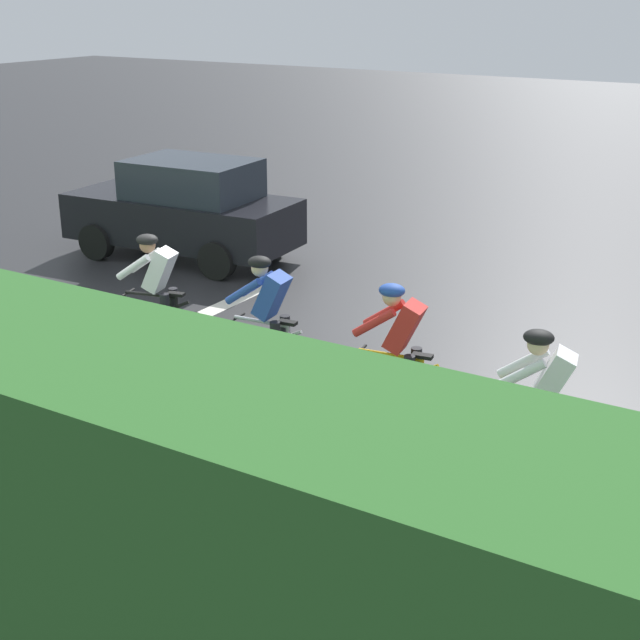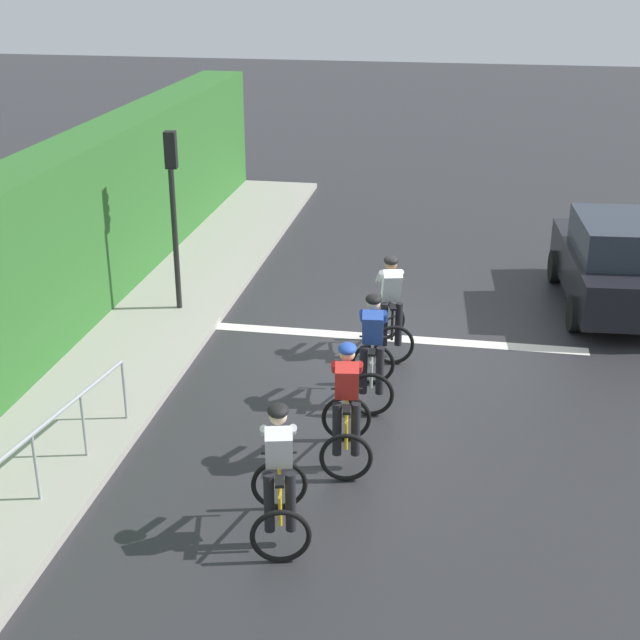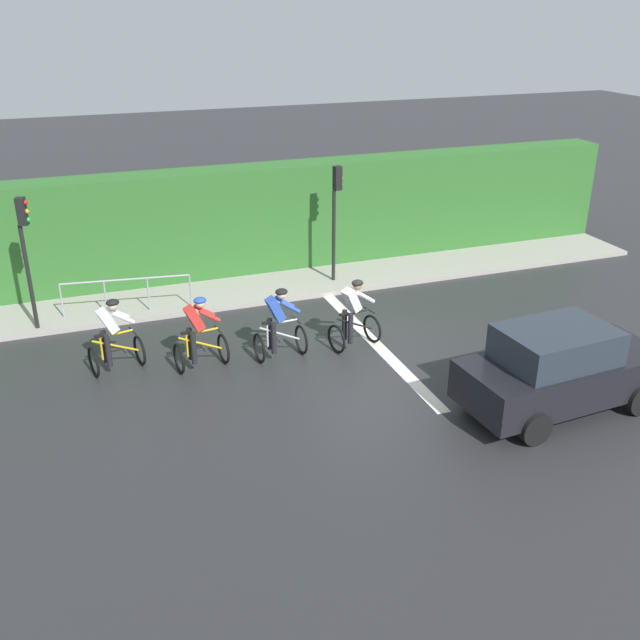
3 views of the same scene
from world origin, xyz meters
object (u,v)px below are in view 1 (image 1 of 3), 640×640
cyclist_lead (542,418)px  car_black (185,209)px  cyclist_second (398,362)px  pedestrian_railing_kerbside (325,557)px  cyclist_fourth (157,300)px  cyclist_mid (268,328)px

cyclist_lead → car_black: (-4.58, -8.02, 0.08)m
cyclist_lead → car_black: car_black is taller
cyclist_second → pedestrian_railing_kerbside: cyclist_second is taller
cyclist_lead → cyclist_fourth: 5.33m
cyclist_second → pedestrian_railing_kerbside: (3.41, 1.15, -0.02)m
car_black → cyclist_mid: bearing=48.7°
cyclist_lead → pedestrian_railing_kerbside: 2.97m
cyclist_second → pedestrian_railing_kerbside: bearing=18.7°
cyclist_mid → cyclist_lead: bearing=79.9°
cyclist_lead → cyclist_second: size_ratio=1.00×
cyclist_second → car_black: bearing=-123.0°
cyclist_mid → pedestrian_railing_kerbside: 4.59m
cyclist_mid → car_black: 5.99m
cyclist_lead → cyclist_fourth: size_ratio=1.00×
pedestrian_railing_kerbside → cyclist_mid: bearing=-140.4°
cyclist_lead → car_black: size_ratio=0.39×
cyclist_lead → pedestrian_railing_kerbside: (2.91, -0.59, -0.02)m
cyclist_second → car_black: car_black is taller
cyclist_mid → car_black: size_ratio=0.39×
pedestrian_railing_kerbside → car_black: bearing=-135.3°
car_black → pedestrian_railing_kerbside: bearing=44.7°
cyclist_second → cyclist_mid: size_ratio=1.00×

